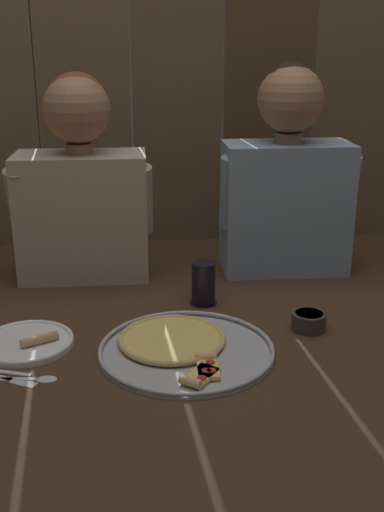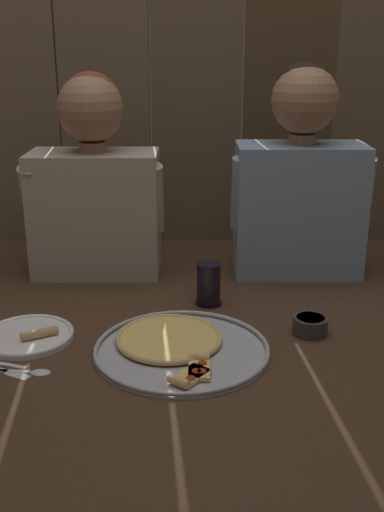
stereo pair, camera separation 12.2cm
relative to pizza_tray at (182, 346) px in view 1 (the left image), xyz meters
name	(u,v)px [view 1 (the left image)]	position (x,y,z in m)	size (l,w,h in m)	color
ground_plane	(200,339)	(0.05, 0.05, -0.01)	(3.20, 3.20, 0.00)	#422B1C
pizza_tray	(182,346)	(0.00, 0.00, 0.00)	(0.41, 0.41, 0.03)	#B2B2B7
dinner_plate	(27,342)	(-0.37, 0.06, 0.00)	(0.22, 0.22, 0.03)	white
drinking_glass	(204,284)	(0.08, 0.27, 0.05)	(0.08, 0.08, 0.12)	black
dipping_bowl	(309,320)	(0.33, 0.08, 0.02)	(0.09, 0.09, 0.04)	#3D332D
table_fork	(1,371)	(-0.40, -0.07, -0.01)	(0.13, 0.06, 0.01)	silver
table_knife	(6,378)	(-0.39, -0.10, -0.01)	(0.15, 0.09, 0.01)	silver
table_spoon	(36,378)	(-0.32, -0.11, -0.01)	(0.14, 0.03, 0.01)	silver
diner_left	(81,185)	(-0.26, 0.53, 0.27)	(0.42, 0.21, 0.61)	#B2A38E
diner_right	(287,176)	(0.36, 0.53, 0.29)	(0.42, 0.20, 0.63)	#849EB7
wooden_backdrop_wall	(177,26)	(0.05, 0.87, 0.73)	(2.19, 0.03, 1.47)	brown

